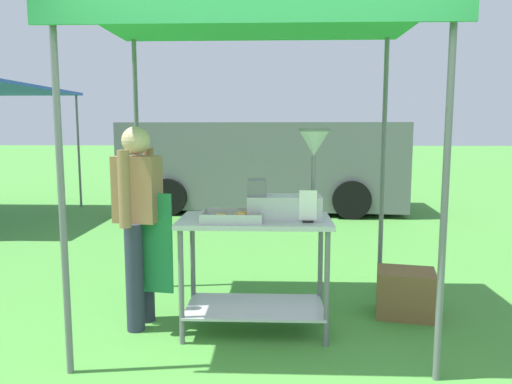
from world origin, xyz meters
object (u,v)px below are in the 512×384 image
stall_canopy (255,26)px  donut_tray (234,218)px  donut_fryer (289,189)px  vendor (139,216)px  donut_cart (255,252)px  menu_sign (308,209)px  supply_crate (405,293)px  van_grey (264,164)px

stall_canopy → donut_tray: stall_canopy is taller
donut_tray → donut_fryer: donut_fryer is taller
donut_tray → vendor: size_ratio=0.29×
stall_canopy → donut_cart: stall_canopy is taller
donut_fryer → vendor: vendor is taller
donut_cart → menu_sign: menu_sign is taller
supply_crate → van_grey: bearing=103.4°
menu_sign → van_grey: van_grey is taller
stall_canopy → vendor: stall_canopy is taller
van_grey → donut_fryer: bearing=-87.0°
donut_cart → donut_tray: donut_tray is taller
donut_tray → donut_fryer: size_ratio=0.66×
supply_crate → van_grey: (-1.33, 5.57, 0.68)m
donut_fryer → vendor: bearing=176.4°
stall_canopy → donut_tray: size_ratio=5.61×
donut_cart → menu_sign: size_ratio=4.89×
donut_tray → supply_crate: bearing=18.2°
supply_crate → donut_cart: bearing=-163.8°
donut_cart → donut_fryer: size_ratio=1.69×
vendor → supply_crate: size_ratio=2.95×
donut_cart → van_grey: (-0.05, 5.94, 0.24)m
donut_tray → donut_fryer: (0.41, 0.10, 0.20)m
van_grey → donut_tray: bearing=-90.9°
donut_fryer → menu_sign: bearing=-46.9°
menu_sign → donut_tray: bearing=175.2°
donut_tray → vendor: (-0.77, 0.17, -0.03)m
menu_sign → vendor: 1.34m
stall_canopy → donut_tray: bearing=-127.4°
donut_tray → van_grey: bearing=89.1°
stall_canopy → vendor: size_ratio=1.60×
stall_canopy → donut_cart: size_ratio=2.21×
stall_canopy → supply_crate: 2.52m
vendor → supply_crate: (2.20, 0.29, -0.71)m
donut_cart → van_grey: bearing=90.5°
donut_cart → donut_tray: 0.34m
donut_cart → stall_canopy: bearing=90.0°
vendor → menu_sign: bearing=-9.4°
menu_sign → supply_crate: (0.88, 0.51, -0.81)m
donut_fryer → menu_sign: (0.13, -0.14, -0.13)m
donut_cart → vendor: size_ratio=0.72×
donut_tray → van_grey: (0.10, 6.04, -0.05)m
donut_fryer → van_grey: bearing=93.0°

